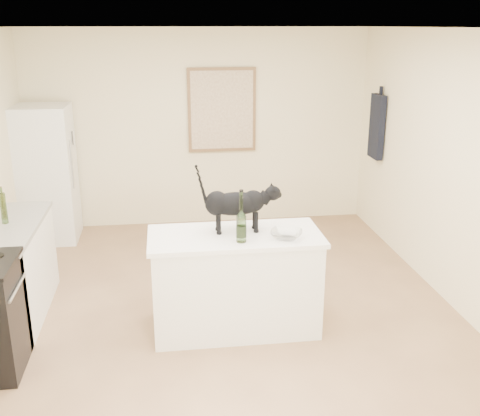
# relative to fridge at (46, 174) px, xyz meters

# --- Properties ---
(floor) EXTENTS (5.50, 5.50, 0.00)m
(floor) POSITION_rel_fridge_xyz_m (1.95, -2.35, -0.85)
(floor) COLOR #A47D57
(floor) RESTS_ON ground
(ceiling) EXTENTS (5.50, 5.50, 0.00)m
(ceiling) POSITION_rel_fridge_xyz_m (1.95, -2.35, 1.75)
(ceiling) COLOR white
(ceiling) RESTS_ON ground
(wall_back) EXTENTS (4.50, 0.00, 4.50)m
(wall_back) POSITION_rel_fridge_xyz_m (1.95, 0.40, 0.45)
(wall_back) COLOR #F1E7BA
(wall_back) RESTS_ON ground
(wall_front) EXTENTS (4.50, 0.00, 4.50)m
(wall_front) POSITION_rel_fridge_xyz_m (1.95, -5.10, 0.45)
(wall_front) COLOR #F1E7BA
(wall_front) RESTS_ON ground
(wall_right) EXTENTS (0.00, 5.50, 5.50)m
(wall_right) POSITION_rel_fridge_xyz_m (4.20, -2.35, 0.45)
(wall_right) COLOR #F1E7BA
(wall_right) RESTS_ON ground
(island_base) EXTENTS (1.44, 0.67, 0.86)m
(island_base) POSITION_rel_fridge_xyz_m (2.05, -2.55, -0.42)
(island_base) COLOR white
(island_base) RESTS_ON floor
(island_top) EXTENTS (1.50, 0.70, 0.04)m
(island_top) POSITION_rel_fridge_xyz_m (2.05, -2.55, 0.03)
(island_top) COLOR white
(island_top) RESTS_ON island_base
(left_cabinets) EXTENTS (0.60, 1.40, 0.86)m
(left_cabinets) POSITION_rel_fridge_xyz_m (0.00, -2.05, -0.42)
(left_cabinets) COLOR white
(left_cabinets) RESTS_ON floor
(left_countertop) EXTENTS (0.62, 1.44, 0.04)m
(left_countertop) POSITION_rel_fridge_xyz_m (0.00, -2.05, 0.03)
(left_countertop) COLOR gray
(left_countertop) RESTS_ON left_cabinets
(fridge) EXTENTS (0.68, 0.68, 1.70)m
(fridge) POSITION_rel_fridge_xyz_m (0.00, 0.00, 0.00)
(fridge) COLOR white
(fridge) RESTS_ON floor
(artwork_frame) EXTENTS (0.90, 0.03, 1.10)m
(artwork_frame) POSITION_rel_fridge_xyz_m (2.25, 0.37, 0.70)
(artwork_frame) COLOR brown
(artwork_frame) RESTS_ON wall_back
(artwork_canvas) EXTENTS (0.82, 0.00, 1.02)m
(artwork_canvas) POSITION_rel_fridge_xyz_m (2.25, 0.35, 0.70)
(artwork_canvas) COLOR beige
(artwork_canvas) RESTS_ON wall_back
(hanging_garment) EXTENTS (0.08, 0.34, 0.80)m
(hanging_garment) POSITION_rel_fridge_xyz_m (4.14, -0.30, 0.55)
(hanging_garment) COLOR black
(hanging_garment) RESTS_ON wall_right
(black_cat) EXTENTS (0.65, 0.20, 0.45)m
(black_cat) POSITION_rel_fridge_xyz_m (2.06, -2.48, 0.28)
(black_cat) COLOR black
(black_cat) RESTS_ON island_top
(wine_bottle) EXTENTS (0.11, 0.11, 0.40)m
(wine_bottle) POSITION_rel_fridge_xyz_m (2.08, -2.73, 0.25)
(wine_bottle) COLOR #366327
(wine_bottle) RESTS_ON island_top
(glass_bowl) EXTENTS (0.34, 0.34, 0.07)m
(glass_bowl) POSITION_rel_fridge_xyz_m (2.47, -2.70, 0.08)
(glass_bowl) COLOR white
(glass_bowl) RESTS_ON island_top
(fridge_paper) EXTENTS (0.06, 0.13, 0.18)m
(fridge_paper) POSITION_rel_fridge_xyz_m (0.34, 0.10, 0.43)
(fridge_paper) COLOR white
(fridge_paper) RESTS_ON fridge
(counter_bottle_cluster) EXTENTS (0.10, 0.19, 0.28)m
(counter_bottle_cluster) POSITION_rel_fridge_xyz_m (-0.01, -1.92, 0.18)
(counter_bottle_cluster) COLOR brown
(counter_bottle_cluster) RESTS_ON left_countertop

